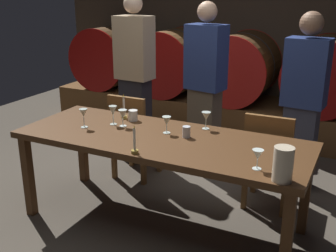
{
  "coord_description": "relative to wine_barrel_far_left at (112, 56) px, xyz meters",
  "views": [
    {
      "loc": [
        1.5,
        -2.74,
        1.88
      ],
      "look_at": [
        0.14,
        0.02,
        0.84
      ],
      "focal_mm": 44.55,
      "sensor_mm": 36.0,
      "label": 1
    }
  ],
  "objects": [
    {
      "name": "cup_right",
      "position": [
        2.29,
        -2.43,
        -0.07
      ],
      "size": [
        0.06,
        0.06,
        0.09
      ],
      "primitive_type": "cylinder",
      "color": "silver",
      "rests_on": "dining_table"
    },
    {
      "name": "wine_glass_far_right",
      "position": [
        2.94,
        -2.77,
        -0.02
      ],
      "size": [
        0.07,
        0.07,
        0.13
      ],
      "color": "silver",
      "rests_on": "dining_table"
    },
    {
      "name": "wine_barrel_right",
      "position": [
        3.01,
        0.0,
        0.0
      ],
      "size": [
        0.89,
        0.92,
        0.89
      ],
      "color": "brown",
      "rests_on": "barrel_shelf"
    },
    {
      "name": "wine_barrel_far_left",
      "position": [
        0.0,
        0.0,
        0.0
      ],
      "size": [
        0.89,
        0.92,
        0.89
      ],
      "color": "#513319",
      "rests_on": "barrel_shelf"
    },
    {
      "name": "cup_left",
      "position": [
        1.7,
        -2.25,
        -0.06
      ],
      "size": [
        0.08,
        0.08,
        0.09
      ],
      "primitive_type": "cylinder",
      "color": "white",
      "rests_on": "dining_table"
    },
    {
      "name": "back_wall",
      "position": [
        2.01,
        0.55,
        0.53
      ],
      "size": [
        5.96,
        0.24,
        2.81
      ],
      "primitive_type": "cube",
      "color": "#473A2D",
      "rests_on": "ground"
    },
    {
      "name": "wine_barrel_left",
      "position": [
        1.01,
        0.0,
        0.0
      ],
      "size": [
        0.89,
        0.92,
        0.89
      ],
      "color": "brown",
      "rests_on": "barrel_shelf"
    },
    {
      "name": "candle_right",
      "position": [
        2.1,
        -2.89,
        -0.05
      ],
      "size": [
        0.05,
        0.05,
        0.21
      ],
      "color": "olive",
      "rests_on": "dining_table"
    },
    {
      "name": "wine_glass_center_right",
      "position": [
        2.11,
        -2.41,
        -0.01
      ],
      "size": [
        0.07,
        0.07,
        0.14
      ],
      "color": "silver",
      "rests_on": "dining_table"
    },
    {
      "name": "chair_right",
      "position": [
        2.82,
        -1.87,
        -0.38
      ],
      "size": [
        0.41,
        0.41,
        0.88
      ],
      "rotation": [
        0.0,
        0.0,
        3.17
      ],
      "color": "brown",
      "rests_on": "ground"
    },
    {
      "name": "wine_glass_center_left",
      "position": [
        1.71,
        -2.42,
        -0.01
      ],
      "size": [
        0.07,
        0.07,
        0.14
      ],
      "color": "silver",
      "rests_on": "dining_table"
    },
    {
      "name": "candle_left",
      "position": [
        1.61,
        -2.24,
        -0.05
      ],
      "size": [
        0.05,
        0.05,
        0.22
      ],
      "color": "olive",
      "rests_on": "dining_table"
    },
    {
      "name": "ground_plane",
      "position": [
        2.01,
        -2.47,
        -0.87
      ],
      "size": [
        7.75,
        7.75,
        0.0
      ],
      "primitive_type": "plane",
      "color": "#4C443A"
    },
    {
      "name": "guest_left",
      "position": [
        1.25,
        -1.44,
        0.05
      ],
      "size": [
        0.4,
        0.27,
        1.8
      ],
      "rotation": [
        0.0,
        0.0,
        3.07
      ],
      "color": "black",
      "rests_on": "ground"
    },
    {
      "name": "wine_glass_far_left",
      "position": [
        1.43,
        -2.59,
        0.01
      ],
      "size": [
        0.07,
        0.07,
        0.16
      ],
      "color": "silver",
      "rests_on": "dining_table"
    },
    {
      "name": "guest_center",
      "position": [
        2.01,
        -1.34,
        0.02
      ],
      "size": [
        0.42,
        0.3,
        1.74
      ],
      "rotation": [
        0.0,
        0.0,
        2.96
      ],
      "color": "brown",
      "rests_on": "ground"
    },
    {
      "name": "pitcher",
      "position": [
        3.11,
        -2.87,
        -0.0
      ],
      "size": [
        0.12,
        0.12,
        0.22
      ],
      "color": "beige",
      "rests_on": "dining_table"
    },
    {
      "name": "guest_right",
      "position": [
        2.98,
        -1.31,
        -0.01
      ],
      "size": [
        0.4,
        0.28,
        1.67
      ],
      "rotation": [
        0.0,
        0.0,
        3.04
      ],
      "color": "#33384C",
      "rests_on": "ground"
    },
    {
      "name": "wine_glass_right",
      "position": [
        2.35,
        -2.18,
        -0.0
      ],
      "size": [
        0.08,
        0.08,
        0.14
      ],
      "color": "silver",
      "rests_on": "dining_table"
    },
    {
      "name": "wine_glass_left",
      "position": [
        1.61,
        -2.41,
        0.0
      ],
      "size": [
        0.07,
        0.07,
        0.16
      ],
      "color": "silver",
      "rests_on": "dining_table"
    },
    {
      "name": "chair_left",
      "position": [
        1.46,
        -1.86,
        -0.38
      ],
      "size": [
        0.4,
        0.4,
        0.88
      ],
      "rotation": [
        0.0,
        0.0,
        3.15
      ],
      "color": "brown",
      "rests_on": "ground"
    },
    {
      "name": "barrel_shelf",
      "position": [
        2.01,
        0.0,
        -0.66
      ],
      "size": [
        5.37,
        0.9,
        0.43
      ],
      "primitive_type": "cube",
      "color": "brown",
      "rests_on": "ground"
    },
    {
      "name": "wine_barrel_center",
      "position": [
        1.98,
        0.0,
        0.0
      ],
      "size": [
        0.89,
        0.92,
        0.89
      ],
      "color": "#513319",
      "rests_on": "barrel_shelf"
    },
    {
      "name": "dining_table",
      "position": [
        2.11,
        -2.51,
        -0.18
      ],
      "size": [
        2.3,
        0.86,
        0.76
      ],
      "color": "#4C2D16",
      "rests_on": "ground"
    }
  ]
}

